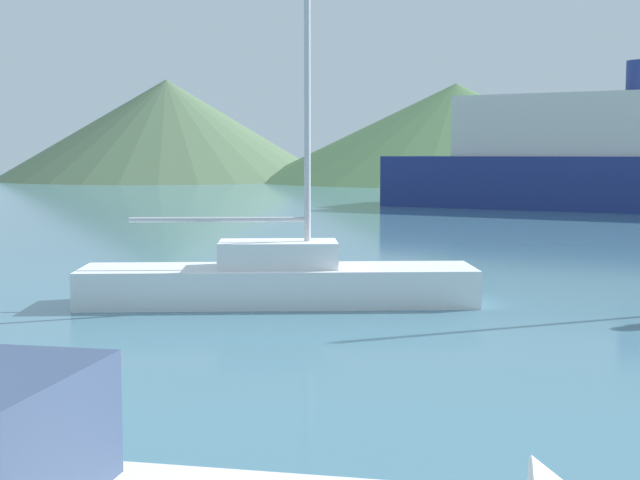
# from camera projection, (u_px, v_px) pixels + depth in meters

# --- Properties ---
(sailboat_inner) EXTENTS (7.57, 3.85, 9.18)m
(sailboat_inner) POSITION_uv_depth(u_px,v_px,m) (278.00, 278.00, 16.83)
(sailboat_inner) COLOR white
(sailboat_inner) RESTS_ON ground_plane
(ferry_distant) EXTENTS (26.49, 11.98, 7.44)m
(ferry_distant) POSITION_uv_depth(u_px,v_px,m) (639.00, 159.00, 44.62)
(ferry_distant) COLOR navy
(ferry_distant) RESTS_ON ground_plane
(hill_west) EXTENTS (36.93, 36.93, 10.98)m
(hill_west) POSITION_uv_depth(u_px,v_px,m) (167.00, 130.00, 98.31)
(hill_west) COLOR #4C6647
(hill_west) RESTS_ON ground_plane
(hill_central) EXTENTS (42.25, 42.25, 10.07)m
(hill_central) POSITION_uv_depth(u_px,v_px,m) (456.00, 132.00, 92.16)
(hill_central) COLOR #476B42
(hill_central) RESTS_ON ground_plane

